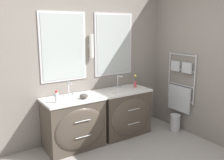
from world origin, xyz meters
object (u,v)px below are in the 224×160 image
(vanity_right, at_px, (123,112))
(toiletry_bottle, at_px, (57,97))
(amenity_bowl, at_px, (84,96))
(waste_bin, at_px, (175,122))
(vanity_left, at_px, (74,123))
(flower_vase, at_px, (135,82))

(vanity_right, height_order, toiletry_bottle, toiletry_bottle)
(amenity_bowl, relative_size, waste_bin, 0.43)
(vanity_left, xyz_separation_m, flower_vase, (1.20, 0.05, 0.48))
(vanity_left, bearing_deg, toiletry_bottle, -169.12)
(amenity_bowl, xyz_separation_m, waste_bin, (1.64, -0.32, -0.67))
(amenity_bowl, distance_m, flower_vase, 1.09)
(vanity_right, relative_size, amenity_bowl, 6.93)
(vanity_left, relative_size, vanity_right, 1.00)
(vanity_left, xyz_separation_m, vanity_right, (0.92, 0.00, 0.00))
(flower_vase, xyz_separation_m, waste_bin, (0.56, -0.46, -0.72))
(toiletry_bottle, distance_m, amenity_bowl, 0.41)
(vanity_left, height_order, amenity_bowl, amenity_bowl)
(vanity_right, xyz_separation_m, waste_bin, (0.84, -0.41, -0.25))
(amenity_bowl, bearing_deg, toiletry_bottle, 175.83)
(waste_bin, bearing_deg, amenity_bowl, 168.79)
(waste_bin, bearing_deg, vanity_left, 166.97)
(vanity_left, relative_size, waste_bin, 2.98)
(toiletry_bottle, bearing_deg, flower_vase, 4.02)
(amenity_bowl, bearing_deg, vanity_right, 6.04)
(amenity_bowl, relative_size, flower_vase, 0.56)
(vanity_left, bearing_deg, waste_bin, -13.03)
(vanity_right, bearing_deg, waste_bin, -25.82)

